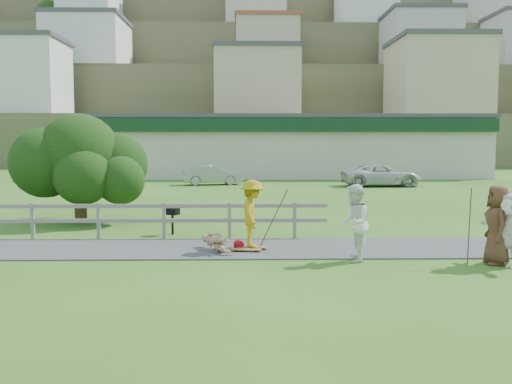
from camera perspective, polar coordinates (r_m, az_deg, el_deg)
ground at (r=14.34m, az=-3.01°, el=-6.85°), size 260.00×260.00×0.00m
path at (r=15.81m, az=-2.83°, el=-5.65°), size 34.00×3.00×0.04m
fence at (r=18.20m, az=-17.37°, el=-2.23°), size 15.05×0.10×1.10m
strip_mall at (r=49.09m, az=3.01°, el=4.63°), size 32.50×10.75×5.10m
hillside at (r=105.95m, az=-1.40°, el=11.29°), size 220.00×67.00×47.50m
skater_rider at (r=15.45m, az=-0.37°, el=-2.53°), size 0.68×1.19×1.84m
skater_fallen at (r=15.33m, az=-4.01°, el=-5.02°), size 1.53×0.95×0.55m
spectator_a at (r=14.25m, az=9.76°, el=-3.08°), size 0.95×1.09×1.92m
spectator_c at (r=14.89m, az=22.99°, el=-3.06°), size 0.72×1.00×1.92m
spectator_d at (r=14.83m, az=23.97°, el=-3.45°), size 0.83×1.70×1.75m
car_silver at (r=39.08m, az=-4.42°, el=1.70°), size 4.26×2.24×1.33m
car_white at (r=38.55m, az=12.44°, el=1.64°), size 5.34×2.70×1.45m
tree at (r=21.71m, az=-17.20°, el=1.27°), size 4.81×4.81×3.21m
bbq at (r=18.34m, az=-8.35°, el=-2.93°), size 0.48×0.43×0.85m
longboard_rider at (r=15.59m, az=-0.37°, el=-5.71°), size 0.86×0.35×0.09m
longboard_fallen at (r=15.26m, az=-1.00°, el=-5.94°), size 0.84×0.29×0.09m
helmet at (r=15.68m, az=-1.74°, el=-5.26°), size 0.30×0.30×0.30m
pole_rider at (r=15.86m, az=1.78°, el=-2.34°), size 0.03×0.03×1.83m
pole_spec_left at (r=14.69m, az=20.56°, el=-3.23°), size 0.03×0.03×1.85m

